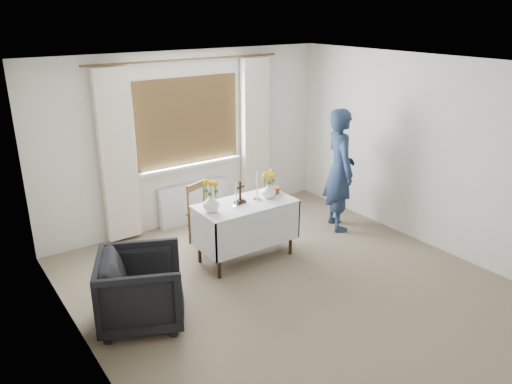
% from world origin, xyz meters
% --- Properties ---
extents(ground, '(5.00, 5.00, 0.00)m').
position_xyz_m(ground, '(0.00, 0.00, 0.00)').
color(ground, '#806C58').
rests_on(ground, ground).
extents(altar_table, '(1.24, 0.64, 0.76)m').
position_xyz_m(altar_table, '(-0.02, 0.99, 0.38)').
color(altar_table, white).
rests_on(altar_table, ground).
extents(wooden_chair, '(0.50, 0.50, 0.84)m').
position_xyz_m(wooden_chair, '(-0.20, 1.69, 0.42)').
color(wooden_chair, brown).
rests_on(wooden_chair, ground).
extents(armchair, '(1.09, 1.08, 0.76)m').
position_xyz_m(armchair, '(-1.65, 0.45, 0.38)').
color(armchair, black).
rests_on(armchair, ground).
extents(person, '(0.64, 0.75, 1.76)m').
position_xyz_m(person, '(1.62, 1.04, 0.88)').
color(person, navy).
rests_on(person, ground).
extents(radiator, '(1.10, 0.10, 0.60)m').
position_xyz_m(radiator, '(0.00, 2.42, 0.30)').
color(radiator, silver).
rests_on(radiator, ground).
extents(wooden_cross, '(0.14, 0.11, 0.28)m').
position_xyz_m(wooden_cross, '(-0.07, 1.03, 0.90)').
color(wooden_cross, black).
rests_on(wooden_cross, altar_table).
extents(candlestick_left, '(0.10, 0.10, 0.31)m').
position_xyz_m(candlestick_left, '(-0.18, 0.96, 0.92)').
color(candlestick_left, silver).
rests_on(candlestick_left, altar_table).
extents(candlestick_right, '(0.13, 0.13, 0.38)m').
position_xyz_m(candlestick_right, '(0.16, 1.01, 0.95)').
color(candlestick_right, silver).
rests_on(candlestick_right, altar_table).
extents(flower_vase_left, '(0.23, 0.23, 0.21)m').
position_xyz_m(flower_vase_left, '(-0.50, 1.01, 0.87)').
color(flower_vase_left, white).
rests_on(flower_vase_left, altar_table).
extents(flower_vase_right, '(0.20, 0.20, 0.19)m').
position_xyz_m(flower_vase_right, '(0.32, 0.98, 0.86)').
color(flower_vase_right, white).
rests_on(flower_vase_right, altar_table).
extents(wicker_basket, '(0.29, 0.29, 0.08)m').
position_xyz_m(wicker_basket, '(0.46, 1.11, 0.80)').
color(wicker_basket, brown).
rests_on(wicker_basket, altar_table).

